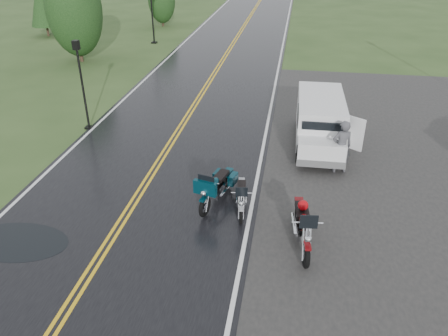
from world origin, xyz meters
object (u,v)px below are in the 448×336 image
motorcycle_red (307,245)px  lamp_post_near_left (83,86)px  motorcycle_teal (205,199)px  motorcycle_silver (241,208)px  lamp_post_far_left (152,11)px  van_white (301,139)px  person_at_van (341,148)px

motorcycle_red → lamp_post_near_left: lamp_post_near_left is taller
motorcycle_teal → motorcycle_silver: size_ratio=1.17×
motorcycle_red → lamp_post_far_left: bearing=109.4°
motorcycle_silver → lamp_post_near_left: (-7.59, 6.04, 1.37)m
van_white → person_at_van: size_ratio=2.54×
person_at_van → lamp_post_near_left: size_ratio=0.51×
motorcycle_silver → lamp_post_far_left: size_ratio=0.41×
van_white → lamp_post_far_left: bearing=121.5°
motorcycle_red → person_at_van: 5.52m
motorcycle_teal → motorcycle_silver: bearing=5.1°
motorcycle_red → motorcycle_silver: motorcycle_red is taller
lamp_post_far_left → person_at_van: bearing=-55.5°
van_white → lamp_post_far_left: 21.26m
person_at_van → lamp_post_near_left: bearing=-28.3°
person_at_van → motorcycle_silver: bearing=34.3°
motorcycle_teal → lamp_post_near_left: 8.80m
motorcycle_red → van_white: van_white is taller
lamp_post_near_left → motorcycle_red: bearing=-38.9°
van_white → person_at_van: person_at_van is taller
motorcycle_teal → lamp_post_near_left: bearing=152.0°
motorcycle_red → motorcycle_silver: 2.50m
motorcycle_silver → lamp_post_far_left: (-9.64, 22.27, 1.83)m
motorcycle_silver → lamp_post_near_left: 9.79m
lamp_post_near_left → lamp_post_far_left: (-2.05, 16.23, 0.46)m
person_at_van → lamp_post_far_left: lamp_post_far_left is taller
motorcycle_red → lamp_post_far_left: lamp_post_far_left is taller
person_at_van → van_white: bearing=-36.8°
motorcycle_teal → lamp_post_far_left: lamp_post_far_left is taller
lamp_post_near_left → motorcycle_teal: bearing=-42.2°
motorcycle_silver → person_at_van: size_ratio=1.00×
lamp_post_near_left → lamp_post_far_left: size_ratio=0.81×
van_white → lamp_post_far_left: size_ratio=1.04×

